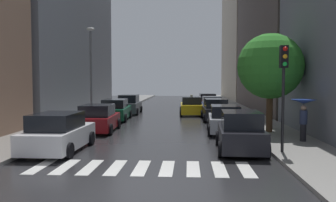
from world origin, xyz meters
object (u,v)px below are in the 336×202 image
Objects in this scene: parked_car_right_fifth at (207,101)px; parked_car_left_second at (98,119)px; parked_car_left_nearest at (58,133)px; parked_car_left_fourth at (129,105)px; parked_car_right_nearest at (241,133)px; street_tree_right at (270,66)px; taxi_midroad at (191,106)px; parked_car_left_third at (115,110)px; lamp_post_left at (91,67)px; parked_car_right_third at (215,110)px; pedestrian_foreground at (304,109)px; parked_car_right_fourth at (212,105)px; traffic_light_right_corner at (284,75)px; parked_car_right_second at (225,120)px.

parked_car_left_second is at bearing 156.02° from parked_car_right_fifth.
parked_car_left_fourth reaches higher than parked_car_left_nearest.
street_tree_right reaches higher than parked_car_right_nearest.
parked_car_left_third is at bearing 125.78° from taxi_midroad.
parked_car_left_second is 0.99× the size of parked_car_right_fifth.
lamp_post_left reaches higher than street_tree_right.
parked_car_right_nearest is (7.83, 0.50, 0.02)m from parked_car_left_nearest.
parked_car_left_nearest reaches higher than parked_car_right_fifth.
parked_car_right_third is (7.66, 0.45, 0.01)m from parked_car_left_third.
parked_car_right_fifth is at bearing 150.61° from pedestrian_foreground.
parked_car_left_nearest is 0.81× the size of street_tree_right.
taxi_midroad is (5.86, 16.37, -0.02)m from parked_car_left_nearest.
parked_car_left_nearest is 14.52m from parked_car_right_third.
street_tree_right is (9.97, -11.76, 3.01)m from parked_car_left_fourth.
parked_car_left_third is 5.24m from parked_car_left_fourth.
parked_car_right_fourth is 1.06× the size of parked_car_right_fifth.
parked_car_right_fifth is 2.15× the size of pedestrian_foreground.
parked_car_left_nearest is 0.95× the size of parked_car_left_third.
traffic_light_right_corner reaches higher than taxi_midroad.
pedestrian_foreground is 0.36× the size of street_tree_right.
parked_car_right_fourth is at bearing 2.08° from parked_car_right_second.
parked_car_left_second is at bearing 57.53° from parked_car_right_nearest.
lamp_post_left reaches higher than parked_car_right_nearest.
parked_car_right_third is 1.04× the size of traffic_light_right_corner.
parked_car_left_nearest is at bearing -152.16° from street_tree_right.
pedestrian_foreground is (3.40, -10.04, 0.90)m from parked_car_right_third.
parked_car_left_fourth is at bearing -1.61° from parked_car_left_second.
parked_car_left_nearest reaches higher than parked_car_right_second.
parked_car_right_nearest is at bearing 153.32° from traffic_light_right_corner.
parked_car_right_nearest is 0.94× the size of parked_car_right_third.
street_tree_right is (10.15, -6.52, 3.07)m from parked_car_left_third.
parked_car_left_nearest is at bearing 177.68° from parked_car_left_third.
street_tree_right is (2.32, 4.87, 3.02)m from parked_car_right_nearest.
parked_car_right_fourth is at bearing -22.54° from parked_car_left_nearest.
parked_car_right_second is (-0.12, 5.40, -0.05)m from parked_car_right_nearest.
parked_car_right_third is 4.41m from taxi_midroad.
parked_car_left_second is at bearing 147.43° from parked_car_right_fourth.
street_tree_right is at bearing -25.28° from lamp_post_left.
lamp_post_left reaches higher than taxi_midroad.
parked_car_left_second is 7.49m from parked_car_right_second.
parked_car_left_nearest is 0.66× the size of lamp_post_left.
parked_car_left_nearest is at bearing 129.54° from parked_car_right_second.
parked_car_right_fifth is 0.63× the size of lamp_post_left.
taxi_midroad reaches higher than parked_car_right_fourth.
parked_car_right_nearest is 15.99m from taxi_midroad.
parked_car_left_third is 0.86× the size of street_tree_right.
parked_car_right_fourth is at bearing -50.08° from taxi_midroad.
parked_car_right_fifth is at bearing 56.27° from lamp_post_left.
parked_car_right_fifth is at bearing -1.40° from parked_car_right_third.
parked_car_right_second is 0.79× the size of street_tree_right.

